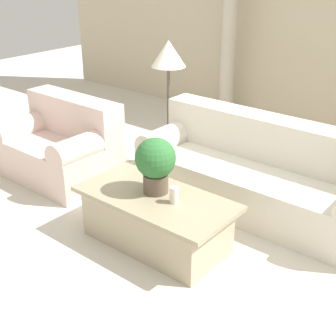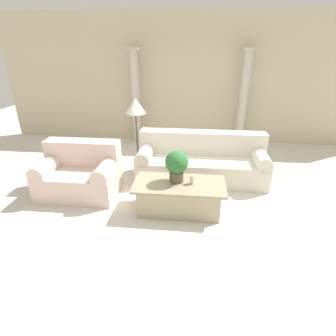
{
  "view_description": "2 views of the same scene",
  "coord_description": "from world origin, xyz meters",
  "px_view_note": "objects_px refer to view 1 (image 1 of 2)",
  "views": [
    {
      "loc": [
        2.31,
        -3.07,
        2.39
      ],
      "look_at": [
        -0.01,
        -0.24,
        0.69
      ],
      "focal_mm": 50.0,
      "sensor_mm": 36.0,
      "label": 1
    },
    {
      "loc": [
        0.18,
        -3.94,
        2.37
      ],
      "look_at": [
        -0.24,
        -0.01,
        0.55
      ],
      "focal_mm": 28.0,
      "sensor_mm": 36.0,
      "label": 2
    }
  ],
  "objects_px": {
    "potted_plant": "(155,162)",
    "floor_lamp": "(168,59)",
    "loveseat": "(61,145)",
    "coffee_table": "(156,219)",
    "sofa_long": "(258,174)"
  },
  "relations": [
    {
      "from": "coffee_table",
      "to": "floor_lamp",
      "type": "distance_m",
      "value": 1.93
    },
    {
      "from": "floor_lamp",
      "to": "sofa_long",
      "type": "bearing_deg",
      "value": -6.4
    },
    {
      "from": "coffee_table",
      "to": "floor_lamp",
      "type": "height_order",
      "value": "floor_lamp"
    },
    {
      "from": "coffee_table",
      "to": "potted_plant",
      "type": "relative_size",
      "value": 2.83
    },
    {
      "from": "loveseat",
      "to": "potted_plant",
      "type": "xyz_separation_m",
      "value": [
        1.71,
        -0.33,
        0.39
      ]
    },
    {
      "from": "loveseat",
      "to": "coffee_table",
      "type": "distance_m",
      "value": 1.81
    },
    {
      "from": "potted_plant",
      "to": "floor_lamp",
      "type": "distance_m",
      "value": 1.63
    },
    {
      "from": "coffee_table",
      "to": "sofa_long",
      "type": "bearing_deg",
      "value": 73.46
    },
    {
      "from": "sofa_long",
      "to": "floor_lamp",
      "type": "bearing_deg",
      "value": 173.6
    },
    {
      "from": "loveseat",
      "to": "potted_plant",
      "type": "height_order",
      "value": "potted_plant"
    },
    {
      "from": "coffee_table",
      "to": "floor_lamp",
      "type": "bearing_deg",
      "value": 125.38
    },
    {
      "from": "loveseat",
      "to": "floor_lamp",
      "type": "bearing_deg",
      "value": 47.93
    },
    {
      "from": "potted_plant",
      "to": "coffee_table",
      "type": "bearing_deg",
      "value": -50.52
    },
    {
      "from": "sofa_long",
      "to": "loveseat",
      "type": "distance_m",
      "value": 2.25
    },
    {
      "from": "loveseat",
      "to": "potted_plant",
      "type": "relative_size",
      "value": 2.63
    }
  ]
}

